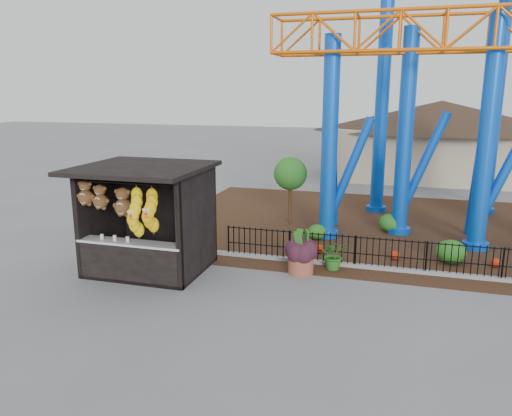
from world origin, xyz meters
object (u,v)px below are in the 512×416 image
(roller_coaster, at_px, (443,54))
(terracotta_planter, at_px, (301,264))
(prize_booth, at_px, (144,222))
(potted_plant, at_px, (334,255))

(roller_coaster, bearing_deg, terracotta_planter, -121.61)
(prize_booth, distance_m, roller_coaster, 11.98)
(roller_coaster, height_order, terracotta_planter, roller_coaster)
(terracotta_planter, bearing_deg, prize_booth, -164.86)
(roller_coaster, relative_size, potted_plant, 12.32)
(prize_booth, bearing_deg, potted_plant, 18.95)
(prize_booth, xyz_separation_m, potted_plant, (5.21, 1.79, -1.08))
(roller_coaster, distance_m, terracotta_planter, 9.48)
(prize_booth, relative_size, terracotta_planter, 4.76)
(roller_coaster, relative_size, terracotta_planter, 14.97)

